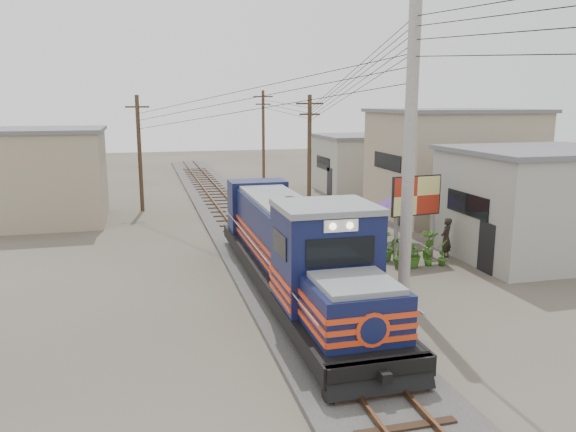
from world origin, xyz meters
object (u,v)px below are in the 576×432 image
object	(u,v)px
locomotive	(294,250)
vendor	(446,238)
market_umbrella	(399,200)
billboard	(416,198)

from	to	relation	value
locomotive	vendor	size ratio (longest dim) A/B	8.36
locomotive	vendor	xyz separation A→B (m)	(7.51, 2.87, -0.74)
market_umbrella	vendor	bearing A→B (deg)	-78.30
locomotive	market_umbrella	world-z (taller)	locomotive
locomotive	market_umbrella	bearing A→B (deg)	41.93
locomotive	billboard	distance (m)	6.95
billboard	locomotive	bearing A→B (deg)	-160.50
locomotive	market_umbrella	size ratio (longest dim) A/B	5.36
locomotive	billboard	bearing A→B (deg)	26.65
billboard	market_umbrella	size ratio (longest dim) A/B	1.30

